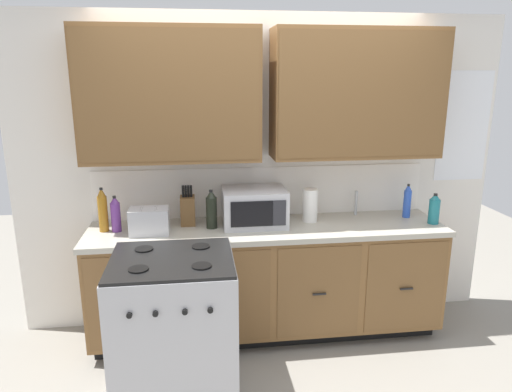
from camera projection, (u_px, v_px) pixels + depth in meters
name	position (u px, v px, depth m)	size (l,w,h in m)	color
ground_plane	(273.00, 354.00, 3.49)	(8.00, 8.00, 0.00)	gray
wall_unit	(265.00, 126.00, 3.55)	(3.87, 0.40, 2.48)	white
counter_run	(268.00, 280.00, 3.66)	(2.70, 0.64, 0.90)	black
stove_range	(175.00, 327.00, 2.97)	(0.76, 0.68, 0.95)	#B7B7BC
microwave	(254.00, 207.00, 3.56)	(0.48, 0.37, 0.28)	#B7B7BC
toaster	(149.00, 221.00, 3.36)	(0.28, 0.18, 0.19)	#B7B7BC
knife_block	(188.00, 210.00, 3.57)	(0.11, 0.14, 0.31)	brown
sink_faucet	(356.00, 203.00, 3.82)	(0.02, 0.02, 0.20)	#B2B5BA
paper_towel_roll	(310.00, 205.00, 3.64)	(0.12, 0.12, 0.26)	white
bottle_violet	(116.00, 214.00, 3.40)	(0.07, 0.07, 0.27)	#663384
bottle_blue	(407.00, 201.00, 3.74)	(0.06, 0.06, 0.27)	blue
bottle_amber	(103.00, 210.00, 3.40)	(0.07, 0.07, 0.33)	#9E6619
bottle_dark	(211.00, 210.00, 3.48)	(0.08, 0.08, 0.29)	black
bottle_teal	(434.00, 209.00, 3.59)	(0.08, 0.08, 0.24)	#1E707A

